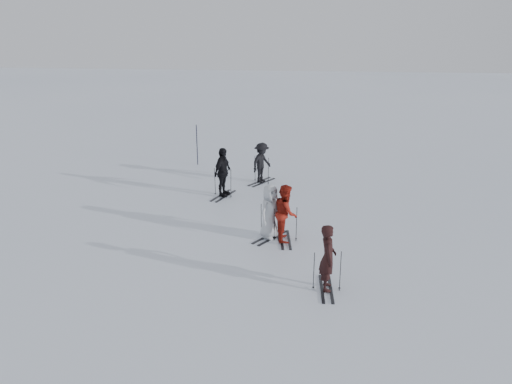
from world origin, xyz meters
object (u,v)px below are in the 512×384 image
skier_uphill_left (223,173)px  piste_marker (197,145)px  skier_red (286,213)px  skier_uphill_far (262,163)px  skier_near_dark (328,258)px  skier_grey (270,212)px

skier_uphill_left → piste_marker: 5.04m
skier_red → skier_uphill_far: skier_red is taller
skier_uphill_far → piste_marker: piste_marker is taller
skier_near_dark → skier_uphill_far: bearing=13.3°
skier_red → skier_grey: size_ratio=1.04×
skier_uphill_far → skier_red: bearing=-135.7°
skier_uphill_far → skier_grey: bearing=-140.2°
skier_red → skier_uphill_far: 6.27m
skier_grey → skier_uphill_left: bearing=61.9°
skier_uphill_left → skier_uphill_far: (1.35, 2.05, -0.11)m
skier_near_dark → skier_grey: size_ratio=1.01×
skier_near_dark → piste_marker: piste_marker is taller
skier_grey → skier_near_dark: bearing=-118.6°
skier_uphill_left → skier_uphill_far: 2.45m
skier_near_dark → skier_grey: skier_near_dark is taller
skier_grey → skier_uphill_far: size_ratio=1.02×
skier_grey → piste_marker: 9.56m
skier_grey → skier_uphill_left: skier_uphill_left is taller
skier_near_dark → skier_uphill_far: 9.53m
skier_grey → skier_uphill_left: 4.53m
skier_near_dark → piste_marker: 13.21m
piste_marker → skier_uphill_far: bearing=-35.7°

